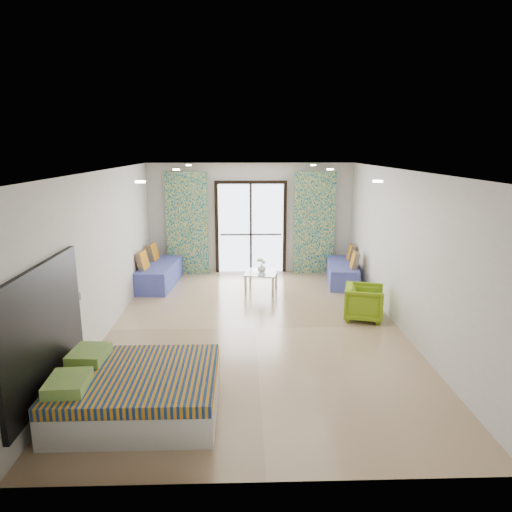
{
  "coord_description": "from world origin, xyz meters",
  "views": [
    {
      "loc": [
        -0.21,
        -7.41,
        3.06
      ],
      "look_at": [
        0.03,
        0.59,
        1.15
      ],
      "focal_mm": 32.0,
      "sensor_mm": 36.0,
      "label": 1
    }
  ],
  "objects_px": {
    "bed": "(136,391)",
    "coffee_table": "(261,274)",
    "armchair": "(364,301)",
    "daybed_left": "(159,273)",
    "daybed_right": "(343,272)"
  },
  "relations": [
    {
      "from": "bed",
      "to": "coffee_table",
      "type": "bearing_deg",
      "value": 69.95
    },
    {
      "from": "bed",
      "to": "armchair",
      "type": "relative_size",
      "value": 2.69
    },
    {
      "from": "daybed_left",
      "to": "armchair",
      "type": "relative_size",
      "value": 2.67
    },
    {
      "from": "coffee_table",
      "to": "bed",
      "type": "bearing_deg",
      "value": -110.05
    },
    {
      "from": "daybed_right",
      "to": "bed",
      "type": "bearing_deg",
      "value": -117.02
    },
    {
      "from": "bed",
      "to": "coffee_table",
      "type": "relative_size",
      "value": 2.36
    },
    {
      "from": "bed",
      "to": "armchair",
      "type": "height_order",
      "value": "armchair"
    },
    {
      "from": "daybed_left",
      "to": "armchair",
      "type": "xyz_separation_m",
      "value": [
        4.11,
        -2.23,
        0.07
      ]
    },
    {
      "from": "daybed_right",
      "to": "armchair",
      "type": "xyz_separation_m",
      "value": [
        -0.12,
        -2.32,
        0.09
      ]
    },
    {
      "from": "daybed_left",
      "to": "coffee_table",
      "type": "height_order",
      "value": "daybed_left"
    },
    {
      "from": "bed",
      "to": "coffee_table",
      "type": "height_order",
      "value": "coffee_table"
    },
    {
      "from": "daybed_left",
      "to": "daybed_right",
      "type": "relative_size",
      "value": 1.07
    },
    {
      "from": "coffee_table",
      "to": "armchair",
      "type": "distance_m",
      "value": 2.45
    },
    {
      "from": "daybed_left",
      "to": "coffee_table",
      "type": "xyz_separation_m",
      "value": [
        2.3,
        -0.59,
        0.12
      ]
    },
    {
      "from": "bed",
      "to": "coffee_table",
      "type": "xyz_separation_m",
      "value": [
        1.66,
        4.56,
        0.13
      ]
    }
  ]
}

